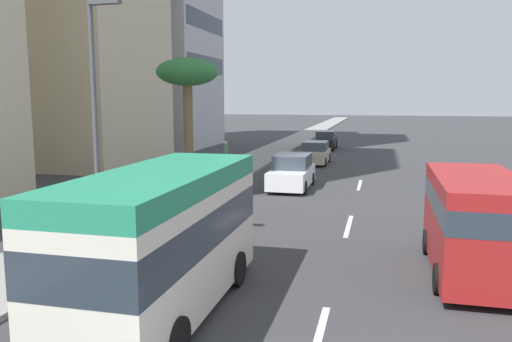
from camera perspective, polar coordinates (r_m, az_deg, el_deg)
The scene contains 15 objects.
ground_plane at distance 36.14m, azimuth 12.09°, elevation 0.79°, with size 198.00×198.00×0.00m, color #38383A.
sidewalk_right at distance 37.20m, azimuth -0.12°, elevation 1.30°, with size 162.00×3.04×0.15m, color gray.
lane_stripe_near at distance 10.18m, azimuth 6.88°, elevation -18.35°, with size 3.20×0.16×0.01m, color silver.
lane_stripe_mid at distance 18.62m, azimuth 10.29°, elevation -6.05°, with size 3.20×0.16×0.01m, color silver.
lane_stripe_far at distance 27.32m, azimuth 11.48°, elevation -1.53°, with size 3.20×0.16×0.01m, color silver.
car_lead at distance 45.95m, azimuth 7.80°, elevation 3.40°, with size 4.75×1.79×1.61m.
car_second at distance 35.57m, azimuth 6.61°, elevation 1.99°, with size 4.12×1.85×1.53m.
minibus_third at distance 10.91m, azimuth -10.30°, elevation -7.17°, with size 6.61×2.34×3.06m.
van_fourth at distance 14.24m, azimuth 23.26°, elevation -4.92°, with size 5.29×2.20×2.59m.
car_fifth at distance 25.77m, azimuth 4.03°, elevation -0.16°, with size 4.36×1.89×1.71m.
pedestrian_near_lamp at distance 13.63m, azimuth -25.04°, elevation -7.61°, with size 0.30×0.36×1.58m.
pedestrian_mid_block at distance 30.45m, azimuth -3.41°, elevation 1.82°, with size 0.39×0.36×1.83m.
pedestrian_by_tree at distance 21.71m, azimuth -13.04°, elevation -1.35°, with size 0.38×0.38×1.60m.
palm_tree at distance 25.87m, azimuth -7.66°, elevation 10.34°, with size 3.06×3.06×6.34m.
street_lamp at distance 14.94m, azimuth -17.27°, elevation 7.73°, with size 0.24×0.97×7.12m.
Camera 1 is at (-4.33, -1.04, 4.54)m, focal length 35.86 mm.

